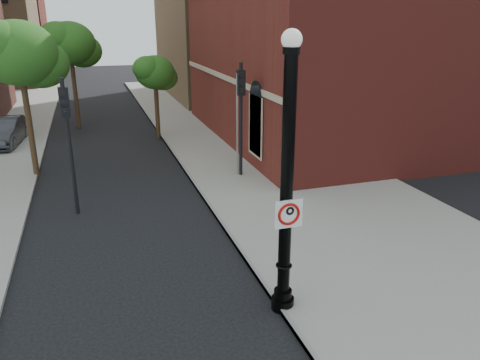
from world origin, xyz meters
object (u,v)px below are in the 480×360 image
object	(u,v)px
lamppost	(286,193)
parked_car	(4,132)
traffic_signal_left	(67,125)
no_parking_sign	(289,214)
traffic_signal_right	(241,102)

from	to	relation	value
lamppost	parked_car	size ratio (longest dim) A/B	1.39
lamppost	traffic_signal_left	world-z (taller)	lamppost
no_parking_sign	traffic_signal_left	xyz separation A→B (m)	(-4.51, 7.43, 0.65)
lamppost	parked_car	xyz separation A→B (m)	(-8.12, 17.85, -2.11)
no_parking_sign	traffic_signal_left	world-z (taller)	traffic_signal_left
parked_car	traffic_signal_right	world-z (taller)	traffic_signal_right
parked_car	traffic_signal_left	world-z (taller)	traffic_signal_left
no_parking_sign	traffic_signal_right	distance (m)	9.57
lamppost	parked_car	bearing A→B (deg)	114.45
traffic_signal_right	lamppost	bearing A→B (deg)	-107.66
parked_car	traffic_signal_left	bearing A→B (deg)	-64.90
lamppost	traffic_signal_right	xyz separation A→B (m)	(1.98, 9.18, 0.32)
traffic_signal_left	no_parking_sign	bearing A→B (deg)	-66.76
no_parking_sign	traffic_signal_right	size ratio (longest dim) A/B	0.13
no_parking_sign	traffic_signal_left	bearing A→B (deg)	120.91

